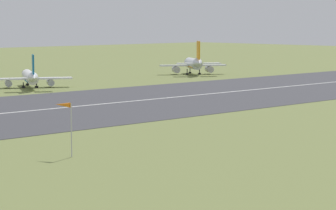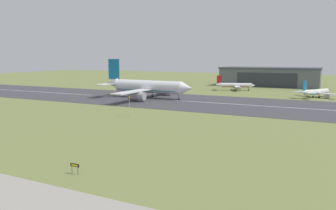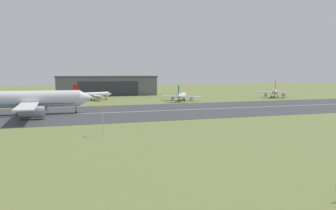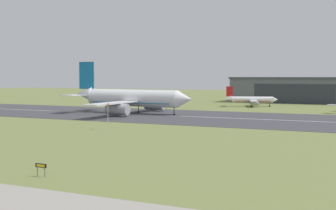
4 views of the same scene
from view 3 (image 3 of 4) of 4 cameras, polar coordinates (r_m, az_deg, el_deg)
name	(u,v)px [view 3 (image 3 of 4)]	position (r m, az deg, el deg)	size (l,w,h in m)	color
ground_plane	(214,146)	(66.32, 8.01, -7.03)	(683.54, 683.54, 0.00)	olive
runway_strip	(141,111)	(123.46, -4.68, -1.13)	(443.54, 51.90, 0.06)	#3D3D42
runway_centreline	(141,111)	(123.46, -4.68, -1.12)	(399.19, 0.70, 0.01)	silver
hangar_building	(106,85)	(221.29, -10.81, 3.38)	(63.89, 29.04, 12.58)	slate
airplane_landing	(27,100)	(122.89, -23.29, 0.84)	(46.06, 54.74, 18.23)	white
airplane_parked_west	(182,96)	(171.03, 2.38, 1.59)	(19.82, 22.70, 8.37)	white
airplane_parked_centre	(93,95)	(178.09, -12.97, 1.74)	(22.99, 17.80, 8.64)	white
airplane_parked_east	(275,92)	(205.42, 18.08, 2.15)	(19.28, 19.10, 10.08)	silver
windsock_pole	(101,110)	(77.79, -11.65, -0.93)	(1.30, 2.21, 6.49)	#B7B7BC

